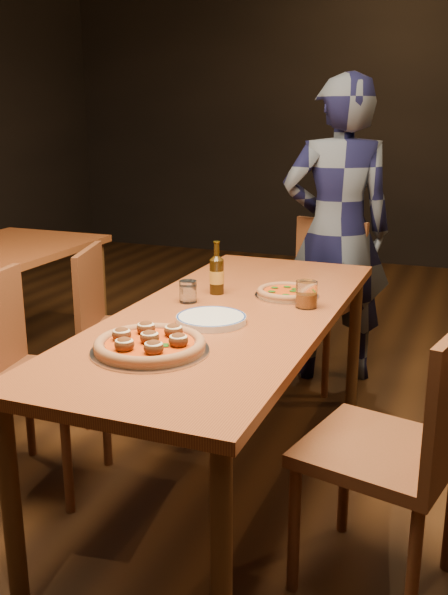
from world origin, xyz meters
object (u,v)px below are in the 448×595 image
(chair_main_e, at_px, (380,448))
(plate_stack, at_px, (211,319))
(pizza_meatball, at_px, (150,344))
(amber_glass, at_px, (307,294))
(beer_bottle, at_px, (217,275))
(chair_main_sw, at_px, (130,331))
(diner, at_px, (337,232))
(table_main, at_px, (229,329))
(chair_end, at_px, (313,300))
(chair_main_nw, at_px, (42,379))
(pizza_margherita, at_px, (287,292))
(water_glass, at_px, (188,292))

(chair_main_e, distance_m, plate_stack, 0.77)
(pizza_meatball, xyz_separation_m, amber_glass, (0.35, 0.69, 0.03))
(beer_bottle, bearing_deg, plate_stack, -70.97)
(chair_main_e, bearing_deg, beer_bottle, -115.03)
(chair_main_sw, distance_m, diner, 1.29)
(table_main, relative_size, chair_end, 2.10)
(chair_main_nw, bearing_deg, pizza_margherita, -63.64)
(plate_stack, distance_m, water_glass, 0.29)
(plate_stack, height_order, diner, diner)
(chair_main_e, relative_size, plate_stack, 3.68)
(diner, bearing_deg, pizza_meatball, 60.36)
(chair_main_sw, relative_size, pizza_meatball, 2.32)
(chair_end, bearing_deg, pizza_meatball, -80.23)
(chair_end, bearing_deg, chair_main_sw, -118.66)
(chair_end, bearing_deg, beer_bottle, -86.95)
(chair_main_sw, bearing_deg, chair_main_e, -137.59)
(diner, bearing_deg, chair_main_e, 84.07)
(water_glass, xyz_separation_m, amber_glass, (0.47, 0.10, 0.01))
(water_glass, bearing_deg, chair_main_e, -28.01)
(amber_glass, bearing_deg, table_main, -148.40)
(chair_main_nw, distance_m, pizza_meatball, 0.74)
(pizza_margherita, distance_m, plate_stack, 0.48)
(chair_main_sw, xyz_separation_m, plate_stack, (0.68, -0.58, 0.31))
(pizza_meatball, xyz_separation_m, beer_bottle, (-0.07, 0.75, 0.05))
(chair_main_nw, distance_m, chair_main_sw, 0.70)
(beer_bottle, bearing_deg, chair_main_nw, -137.74)
(chair_end, relative_size, pizza_meatball, 2.44)
(chair_main_nw, xyz_separation_m, chair_main_sw, (0.02, 0.70, -0.01))
(beer_bottle, height_order, water_glass, beer_bottle)
(plate_stack, xyz_separation_m, amber_glass, (0.28, 0.32, 0.04))
(chair_main_nw, bearing_deg, table_main, -76.12)
(chair_main_nw, height_order, diner, diner)
(chair_main_e, relative_size, water_glass, 10.66)
(chair_main_nw, relative_size, plate_stack, 3.53)
(water_glass, bearing_deg, plate_stack, -48.56)
(diner, bearing_deg, plate_stack, 61.28)
(pizza_meatball, bearing_deg, beer_bottle, 94.98)
(diner, bearing_deg, chair_main_sw, 24.54)
(chair_main_sw, bearing_deg, pizza_margherita, -114.56)
(diner, bearing_deg, chair_end, 22.37)
(chair_main_e, bearing_deg, pizza_meatball, -67.97)
(pizza_meatball, xyz_separation_m, water_glass, (-0.13, 0.58, 0.02))
(chair_main_sw, distance_m, amber_glass, 1.05)
(chair_main_e, relative_size, pizza_meatball, 2.47)
(chair_main_nw, bearing_deg, plate_stack, -87.78)
(water_glass, bearing_deg, pizza_meatball, -77.80)
(chair_main_sw, xyz_separation_m, pizza_meatball, (0.61, -0.94, 0.32))
(chair_main_e, xyz_separation_m, water_glass, (-0.87, 0.46, 0.31))
(amber_glass, bearing_deg, pizza_margherita, 132.00)
(table_main, height_order, chair_main_nw, chair_main_nw)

